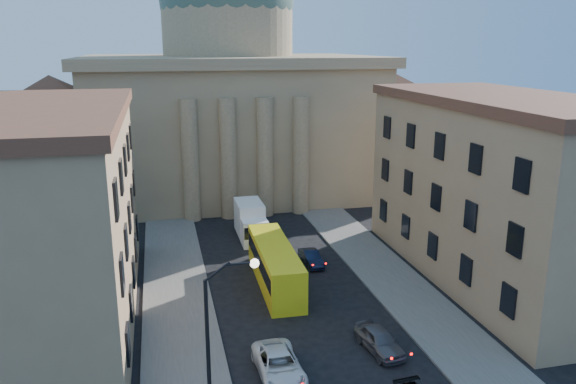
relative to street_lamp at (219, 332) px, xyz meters
name	(u,v)px	position (x,y,z in m)	size (l,w,h in m)	color
sidewalk_left	(181,333)	(-1.53, 10.00, -5.21)	(5.00, 60.00, 0.15)	#585551
sidewalk_right	(419,306)	(15.47, 10.00, -5.21)	(5.00, 60.00, 0.15)	#585551
church	(230,97)	(6.97, 47.47, 6.59)	(68.02, 28.76, 36.60)	#866F52
building_left	(41,217)	(-10.03, 14.00, 2.14)	(11.60, 26.60, 14.70)	#9F815E
building_right	(501,188)	(23.97, 14.00, 2.14)	(11.60, 26.60, 14.70)	#9F815E
street_lamp	(219,332)	(0.00, 0.00, 0.00)	(2.62, 0.44, 8.83)	black
car_left_mid	(279,365)	(3.71, 3.71, -4.56)	(2.42, 5.26, 1.46)	white
car_right_far	(379,340)	(10.36, 5.05, -4.57)	(1.70, 4.23, 1.44)	#505055
car_right_distant	(311,258)	(10.00, 19.54, -4.67)	(1.30, 3.74, 1.23)	black
city_bus	(275,264)	(6.14, 16.30, -3.56)	(2.89, 11.44, 3.21)	yellow
box_truck	(251,222)	(6.10, 27.52, -3.66)	(2.50, 6.25, 3.43)	white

